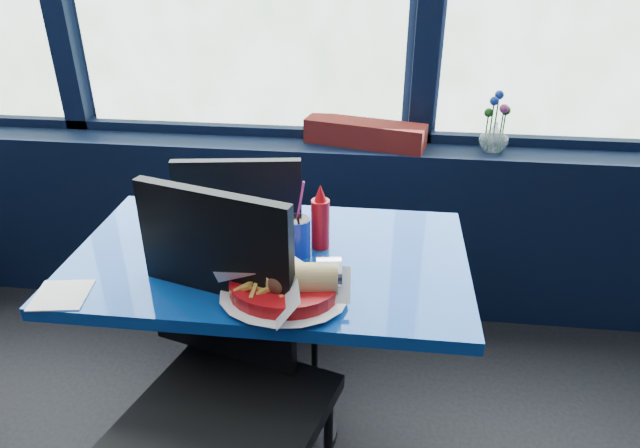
{
  "coord_description": "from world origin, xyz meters",
  "views": [
    {
      "loc": [
        0.63,
        0.54,
        1.65
      ],
      "look_at": [
        0.46,
        1.98,
        0.88
      ],
      "focal_mm": 32.0,
      "sensor_mm": 36.0,
      "label": 1
    }
  ],
  "objects": [
    {
      "name": "window_sill",
      "position": [
        0.0,
        2.87,
        0.4
      ],
      "size": [
        5.0,
        0.26,
        0.8
      ],
      "primitive_type": "cube",
      "color": "black",
      "rests_on": "ground"
    },
    {
      "name": "napkin",
      "position": [
        -0.22,
        1.72,
        0.75
      ],
      "size": [
        0.16,
        0.16,
        0.0
      ],
      "primitive_type": "cube",
      "rotation": [
        0.0,
        0.0,
        0.16
      ],
      "color": "white",
      "rests_on": "near_table"
    },
    {
      "name": "near_table",
      "position": [
        0.3,
        2.0,
        0.57
      ],
      "size": [
        1.2,
        0.7,
        0.75
      ],
      "color": "black",
      "rests_on": "ground"
    },
    {
      "name": "chair_near_back",
      "position": [
        0.18,
        2.32,
        0.56
      ],
      "size": [
        0.5,
        0.5,
        0.98
      ],
      "rotation": [
        0.0,
        0.0,
        3.29
      ],
      "color": "black",
      "rests_on": "ground"
    },
    {
      "name": "chair_near_front",
      "position": [
        0.24,
        1.66,
        0.6
      ],
      "size": [
        0.59,
        0.59,
        1.05
      ],
      "rotation": [
        0.0,
        0.0,
        -0.28
      ],
      "color": "black",
      "rests_on": "ground"
    },
    {
      "name": "flower_vase",
      "position": [
        1.08,
        2.85,
        0.88
      ],
      "size": [
        0.16,
        0.16,
        0.25
      ],
      "rotation": [
        0.0,
        0.0,
        -0.43
      ],
      "color": "silver",
      "rests_on": "window_sill"
    },
    {
      "name": "food_basket",
      "position": [
        0.39,
        1.77,
        0.79
      ],
      "size": [
        0.36,
        0.36,
        0.11
      ],
      "rotation": [
        0.0,
        0.0,
        -0.3
      ],
      "color": "#AD0B10",
      "rests_on": "near_table"
    },
    {
      "name": "soda_cup",
      "position": [
        0.39,
        2.01,
        0.81
      ],
      "size": [
        0.08,
        0.08,
        0.26
      ],
      "rotation": [
        0.0,
        0.0,
        0.1
      ],
      "color": "#0D2594",
      "rests_on": "near_table"
    },
    {
      "name": "ketchup_bottle",
      "position": [
        0.45,
        2.06,
        0.84
      ],
      "size": [
        0.06,
        0.06,
        0.21
      ],
      "color": "#AD0B10",
      "rests_on": "near_table"
    },
    {
      "name": "planter_box",
      "position": [
        0.55,
        2.86,
        0.85
      ],
      "size": [
        0.53,
        0.24,
        0.1
      ],
      "primitive_type": "cube",
      "rotation": [
        0.0,
        0.0,
        -0.23
      ],
      "color": "maroon",
      "rests_on": "window_sill"
    }
  ]
}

